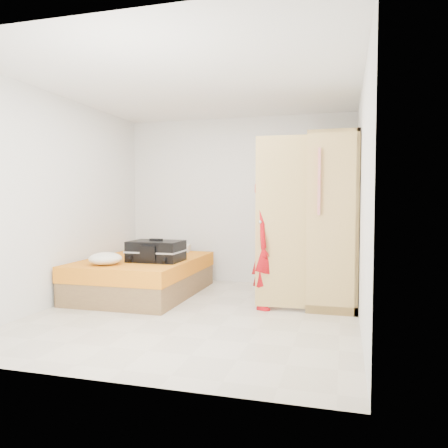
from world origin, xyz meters
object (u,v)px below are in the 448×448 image
(round_cushion, at_px, (105,259))
(suitcase, at_px, (156,251))
(person, at_px, (269,244))
(wardrobe, at_px, (329,225))
(bed, at_px, (144,276))

(round_cushion, bearing_deg, suitcase, 44.26)
(person, distance_m, suitcase, 1.52)
(suitcase, bearing_deg, wardrobe, 8.56)
(suitcase, bearing_deg, person, -2.30)
(wardrobe, relative_size, person, 1.36)
(wardrobe, height_order, person, wardrobe)
(bed, xyz_separation_m, suitcase, (0.29, -0.22, 0.38))
(wardrobe, bearing_deg, suitcase, -171.92)
(bed, xyz_separation_m, person, (1.81, -0.29, 0.52))
(wardrobe, xyz_separation_m, round_cushion, (-2.69, -0.78, -0.42))
(bed, distance_m, wardrobe, 2.61)
(round_cushion, bearing_deg, bed, 74.66)
(bed, xyz_separation_m, wardrobe, (2.50, 0.10, 0.75))
(bed, relative_size, suitcase, 2.89)
(person, relative_size, round_cushion, 3.78)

